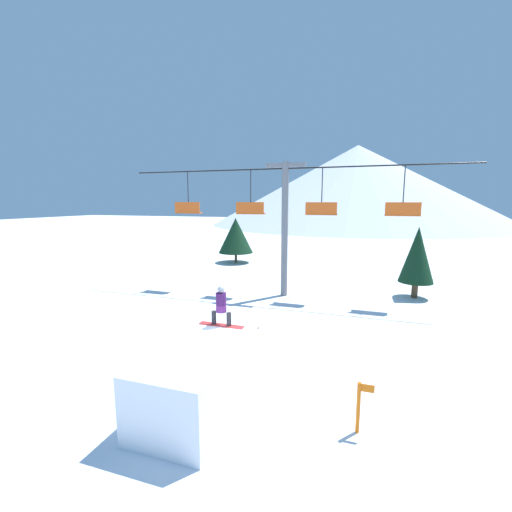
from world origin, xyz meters
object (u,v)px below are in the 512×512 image
snowboarder (221,306)px  pine_tree_near (417,255)px  trail_marker (359,406)px  snow_ramp (199,378)px

snowboarder → pine_tree_near: size_ratio=0.35×
snowboarder → trail_marker: snowboarder is taller
snow_ramp → snowboarder: snowboarder is taller
snow_ramp → trail_marker: (4.31, 0.32, -0.17)m
snow_ramp → trail_marker: bearing=4.2°
snow_ramp → trail_marker: 4.32m
snow_ramp → snowboarder: size_ratio=2.72×
pine_tree_near → trail_marker: size_ratio=3.19×
trail_marker → snow_ramp: bearing=-175.8°
pine_tree_near → snowboarder: bearing=-120.0°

